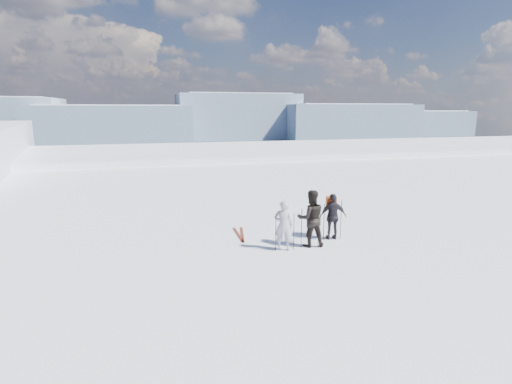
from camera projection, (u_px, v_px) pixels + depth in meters
lake_basin at (205, 217)px, 40.83m from camera, size 820.00×820.00×71.62m
far_mountain_range at (179, 120)px, 450.08m from camera, size 770.00×110.00×53.00m
skier_grey at (283, 225)px, 12.37m from camera, size 0.68×0.56×1.59m
skier_dark at (311, 218)px, 12.70m from camera, size 0.99×0.82×1.84m
skier_pack at (333, 217)px, 13.41m from camera, size 0.97×0.52×1.57m
backpack at (332, 186)px, 13.46m from camera, size 0.36×0.24×0.43m
ski_poles at (311, 226)px, 12.80m from camera, size 2.49×0.68×1.36m
skis_loose at (240, 235)px, 13.99m from camera, size 0.42×1.70×0.03m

